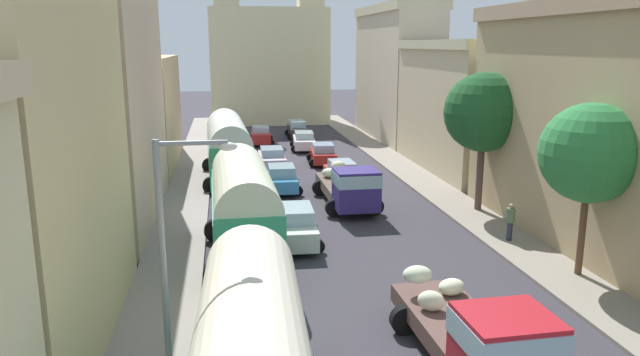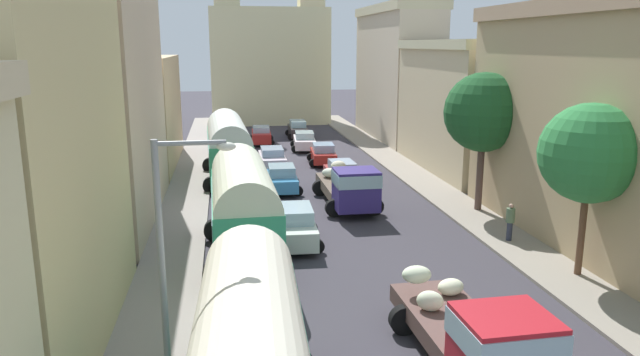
# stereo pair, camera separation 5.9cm
# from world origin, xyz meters

# --- Properties ---
(ground_plane) EXTENTS (154.00, 154.00, 0.00)m
(ground_plane) POSITION_xyz_m (0.00, 27.00, 0.00)
(ground_plane) COLOR #38353D
(sidewalk_left) EXTENTS (2.50, 70.00, 0.14)m
(sidewalk_left) POSITION_xyz_m (-7.25, 27.00, 0.07)
(sidewalk_left) COLOR gray
(sidewalk_left) RESTS_ON ground
(sidewalk_right) EXTENTS (2.50, 70.00, 0.14)m
(sidewalk_right) POSITION_xyz_m (7.25, 27.00, 0.07)
(sidewalk_right) COLOR gray
(sidewalk_right) RESTS_ON ground
(building_left_2) EXTENTS (4.22, 13.02, 12.05)m
(building_left_2) POSITION_xyz_m (-10.61, 21.65, 6.03)
(building_left_2) COLOR #CFB294
(building_left_2) RESTS_ON ground
(building_left_3) EXTENTS (5.56, 12.75, 7.71)m
(building_left_3) POSITION_xyz_m (-11.28, 35.13, 3.85)
(building_left_3) COLOR tan
(building_left_3) RESTS_ON ground
(building_right_1) EXTENTS (5.63, 14.92, 10.38)m
(building_right_1) POSITION_xyz_m (11.06, 15.39, 5.22)
(building_right_1) COLOR tan
(building_right_1) RESTS_ON ground
(building_right_2) EXTENTS (4.54, 13.17, 8.82)m
(building_right_2) POSITION_xyz_m (10.57, 30.34, 4.44)
(building_right_2) COLOR beige
(building_right_2) RESTS_ON ground
(building_right_3) EXTENTS (4.49, 14.97, 11.94)m
(building_right_3) POSITION_xyz_m (10.54, 44.76, 6.01)
(building_right_3) COLOR beige
(building_right_3) RESTS_ON ground
(distant_church) EXTENTS (12.62, 6.93, 20.02)m
(distant_church) POSITION_xyz_m (0.00, 57.75, 7.05)
(distant_church) COLOR beige
(distant_church) RESTS_ON ground
(parked_bus_1) EXTENTS (3.40, 8.23, 4.14)m
(parked_bus_1) POSITION_xyz_m (-4.36, 15.03, 2.29)
(parked_bus_1) COLOR #339C70
(parked_bus_1) RESTS_ON ground
(parked_bus_2) EXTENTS (3.58, 9.60, 4.17)m
(parked_bus_2) POSITION_xyz_m (-4.83, 29.20, 2.30)
(parked_bus_2) COLOR #339B66
(parked_bus_2) RESTS_ON ground
(cargo_truck_0) EXTENTS (3.12, 6.52, 2.45)m
(cargo_truck_0) POSITION_xyz_m (1.29, 5.22, 1.27)
(cargo_truck_0) COLOR #B21A25
(cargo_truck_0) RESTS_ON ground
(cargo_truck_1) EXTENTS (3.05, 7.25, 2.46)m
(cargo_truck_1) POSITION_xyz_m (1.37, 21.75, 1.25)
(cargo_truck_1) COLOR navy
(cargo_truck_1) RESTS_ON ground
(car_0) EXTENTS (2.24, 4.12, 1.64)m
(car_0) POSITION_xyz_m (1.93, 26.37, 0.82)
(car_0) COLOR #AC3232
(car_0) RESTS_ON ground
(car_1) EXTENTS (2.39, 3.75, 1.50)m
(car_1) POSITION_xyz_m (1.97, 33.67, 0.75)
(car_1) COLOR #AE261F
(car_1) RESTS_ON ground
(car_2) EXTENTS (2.46, 4.18, 1.50)m
(car_2) POSITION_xyz_m (1.41, 39.74, 0.76)
(car_2) COLOR silver
(car_2) RESTS_ON ground
(car_3) EXTENTS (2.19, 4.37, 1.63)m
(car_3) POSITION_xyz_m (1.64, 46.13, 0.81)
(car_3) COLOR black
(car_3) RESTS_ON ground
(car_4) EXTENTS (2.28, 4.20, 1.68)m
(car_4) POSITION_xyz_m (-2.07, 16.59, 0.83)
(car_4) COLOR silver
(car_4) RESTS_ON ground
(car_5) EXTENTS (2.37, 3.77, 1.57)m
(car_5) POSITION_xyz_m (-1.80, 26.00, 0.78)
(car_5) COLOR #3F8DC7
(car_5) RESTS_ON ground
(car_6) EXTENTS (2.32, 4.14, 1.46)m
(car_6) POSITION_xyz_m (-1.81, 32.84, 0.74)
(car_6) COLOR silver
(car_6) RESTS_ON ground
(car_7) EXTENTS (2.30, 4.15, 1.54)m
(car_7) POSITION_xyz_m (-1.93, 43.22, 0.79)
(car_7) COLOR red
(car_7) RESTS_ON ground
(pedestrian_1) EXTENTS (0.38, 0.38, 1.80)m
(pedestrian_1) POSITION_xyz_m (7.16, 15.18, 1.02)
(pedestrian_1) COLOR #2E3245
(pedestrian_1) RESTS_ON ground
(streetlamp_near) EXTENTS (1.87, 0.28, 6.49)m
(streetlamp_near) POSITION_xyz_m (-6.24, 5.51, 3.90)
(streetlamp_near) COLOR gray
(streetlamp_near) RESTS_ON ground
(roadside_tree_1) EXTENTS (3.61, 3.61, 6.55)m
(roadside_tree_1) POSITION_xyz_m (7.90, 11.15, 4.73)
(roadside_tree_1) COLOR brown
(roadside_tree_1) RESTS_ON ground
(roadside_tree_2) EXTENTS (4.00, 4.00, 7.20)m
(roadside_tree_2) POSITION_xyz_m (7.90, 20.11, 5.18)
(roadside_tree_2) COLOR brown
(roadside_tree_2) RESTS_ON ground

